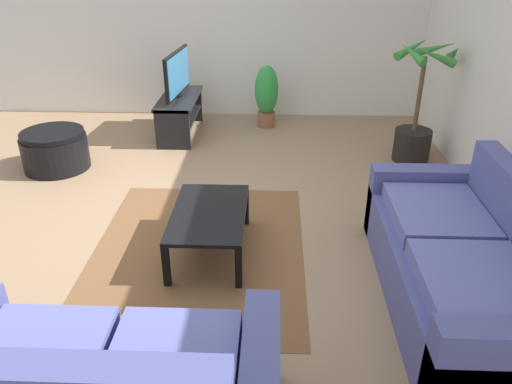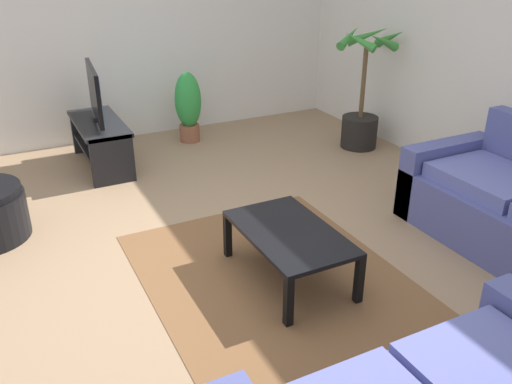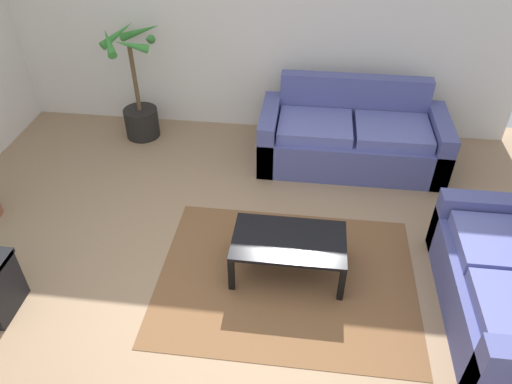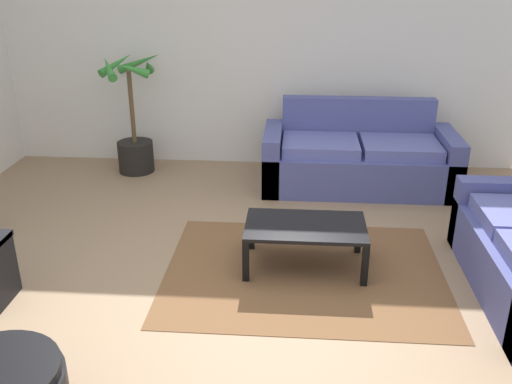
# 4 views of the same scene
# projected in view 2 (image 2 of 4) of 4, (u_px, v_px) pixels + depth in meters

# --- Properties ---
(ground_plane) EXTENTS (6.60, 6.60, 0.00)m
(ground_plane) POSITION_uv_depth(u_px,v_px,m) (195.00, 258.00, 3.99)
(ground_plane) COLOR #937556
(wall_back) EXTENTS (6.00, 0.06, 2.70)m
(wall_back) POSITION_uv_depth(u_px,v_px,m) (510.00, 43.00, 4.65)
(wall_back) COLOR silver
(wall_back) RESTS_ON ground
(wall_left) EXTENTS (0.06, 6.00, 2.70)m
(wall_left) POSITION_uv_depth(u_px,v_px,m) (91.00, 22.00, 5.85)
(wall_left) COLOR silver
(wall_left) RESTS_ON ground
(tv_stand) EXTENTS (1.10, 0.45, 0.49)m
(tv_stand) POSITION_uv_depth(u_px,v_px,m) (100.00, 137.00, 5.51)
(tv_stand) COLOR black
(tv_stand) RESTS_ON ground
(tv) EXTENTS (0.92, 0.14, 0.56)m
(tv) POSITION_uv_depth(u_px,v_px,m) (95.00, 93.00, 5.31)
(tv) COLOR black
(tv) RESTS_ON tv_stand
(coffee_table) EXTENTS (0.95, 0.57, 0.37)m
(coffee_table) POSITION_uv_depth(u_px,v_px,m) (289.00, 237.00, 3.63)
(coffee_table) COLOR black
(coffee_table) RESTS_ON ground
(area_rug) EXTENTS (2.20, 1.70, 0.01)m
(area_rug) POSITION_uv_depth(u_px,v_px,m) (276.00, 280.00, 3.72)
(area_rug) COLOR brown
(area_rug) RESTS_ON ground
(potted_palm) EXTENTS (0.68, 0.68, 1.36)m
(potted_palm) POSITION_uv_depth(u_px,v_px,m) (362.00, 107.00, 5.99)
(potted_palm) COLOR black
(potted_palm) RESTS_ON ground
(potted_plant_small) EXTENTS (0.31, 0.31, 0.82)m
(potted_plant_small) POSITION_uv_depth(u_px,v_px,m) (188.00, 105.00, 6.17)
(potted_plant_small) COLOR brown
(potted_plant_small) RESTS_ON ground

